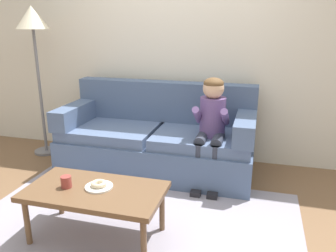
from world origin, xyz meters
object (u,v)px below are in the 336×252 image
(coffee_table, at_px, (95,194))
(toy_controller, at_px, (94,193))
(donut, at_px, (99,184))
(couch, at_px, (158,140))
(mug, at_px, (66,182))
(person_child, at_px, (211,122))
(floor_lamp, at_px, (33,30))

(coffee_table, height_order, toy_controller, coffee_table)
(donut, bearing_deg, couch, 87.88)
(toy_controller, bearing_deg, donut, -57.05)
(mug, bearing_deg, couch, 78.42)
(person_child, xyz_separation_m, donut, (-0.67, -1.14, -0.22))
(floor_lamp, bearing_deg, coffee_table, -45.18)
(couch, relative_size, person_child, 1.91)
(coffee_table, xyz_separation_m, person_child, (0.69, 1.17, 0.29))
(floor_lamp, bearing_deg, couch, -4.02)
(couch, height_order, person_child, person_child)
(couch, height_order, floor_lamp, floor_lamp)
(coffee_table, xyz_separation_m, toy_controller, (-0.34, 0.60, -0.35))
(person_child, distance_m, donut, 1.34)
(person_child, bearing_deg, couch, 161.45)
(coffee_table, height_order, donut, donut)
(couch, xyz_separation_m, toy_controller, (-0.41, -0.77, -0.32))
(coffee_table, xyz_separation_m, mug, (-0.22, -0.03, 0.09))
(person_child, bearing_deg, mug, -127.21)
(mug, bearing_deg, toy_controller, 100.95)
(coffee_table, distance_m, toy_controller, 0.78)
(donut, distance_m, floor_lamp, 2.35)
(couch, distance_m, mug, 1.44)
(couch, distance_m, toy_controller, 0.93)
(couch, xyz_separation_m, coffee_table, (-0.07, -1.38, 0.03))
(person_child, height_order, mug, person_child)
(person_child, distance_m, mug, 1.52)
(donut, height_order, toy_controller, donut)
(person_child, relative_size, mug, 12.24)
(donut, relative_size, mug, 1.33)
(donut, distance_m, mug, 0.25)
(person_child, distance_m, toy_controller, 1.34)
(mug, bearing_deg, donut, 14.04)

